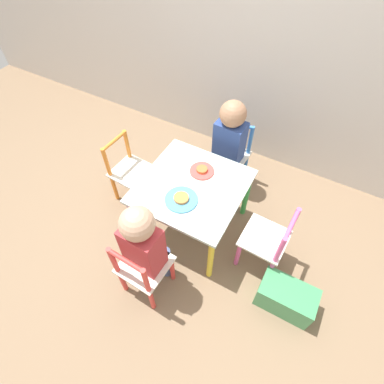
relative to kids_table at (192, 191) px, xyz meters
name	(u,v)px	position (x,y,z in m)	size (l,w,h in m)	color
ground_plane	(192,225)	(0.00, 0.00, -0.38)	(6.00, 6.00, 0.00)	#7F664C
kids_table	(192,191)	(0.00, 0.00, 0.00)	(0.62, 0.62, 0.44)	silver
chair_blue	(230,156)	(0.03, 0.53, -0.13)	(0.28, 0.28, 0.51)	silver
chair_red	(143,269)	(-0.02, -0.53, -0.13)	(0.27, 0.27, 0.51)	silver
chair_orange	(130,172)	(-0.53, 0.04, -0.13)	(0.28, 0.28, 0.51)	silver
chair_pink	(268,241)	(0.53, -0.02, -0.13)	(0.27, 0.27, 0.51)	silver
child_back	(229,139)	(0.03, 0.47, 0.07)	(0.21, 0.23, 0.75)	#38383D
child_front	(145,243)	(-0.02, -0.47, 0.07)	(0.21, 0.22, 0.75)	#4C608E
plate_back	(202,171)	(0.00, 0.13, 0.07)	(0.15, 0.15, 0.03)	#E54C47
plate_front	(181,199)	(0.00, -0.13, 0.07)	(0.19, 0.19, 0.03)	#4C9EE0
storage_bin	(286,297)	(0.75, -0.23, -0.29)	(0.32, 0.18, 0.19)	#3D8E56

